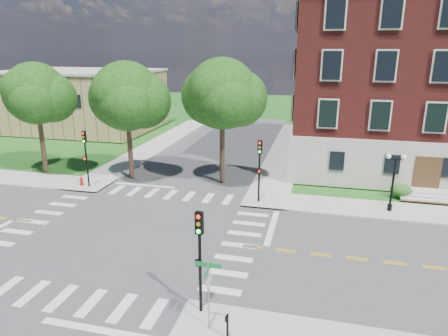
% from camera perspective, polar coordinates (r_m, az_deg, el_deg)
% --- Properties ---
extents(ground, '(160.00, 160.00, 0.00)m').
position_cam_1_polar(ground, '(26.75, -13.28, -9.02)').
color(ground, '#1E5618').
rests_on(ground, ground).
extents(road_ew, '(90.00, 12.00, 0.01)m').
position_cam_1_polar(road_ew, '(26.74, -13.28, -9.01)').
color(road_ew, '#3D3D3F').
rests_on(road_ew, ground).
extents(road_ns, '(12.00, 90.00, 0.01)m').
position_cam_1_polar(road_ns, '(26.74, -13.28, -9.00)').
color(road_ns, '#3D3D3F').
rests_on(road_ns, ground).
extents(sidewalk_ne, '(34.00, 34.00, 0.12)m').
position_cam_1_polar(sidewalk_ne, '(38.60, 18.93, -1.29)').
color(sidewalk_ne, '#9E9B93').
rests_on(sidewalk_ne, ground).
extents(sidewalk_nw, '(34.00, 34.00, 0.12)m').
position_cam_1_polar(sidewalk_nw, '(46.83, -21.76, 1.52)').
color(sidewalk_nw, '#9E9B93').
rests_on(sidewalk_nw, ground).
extents(crosswalk_east, '(2.20, 10.20, 0.02)m').
position_cam_1_polar(crosswalk_east, '(24.54, 2.21, -11.01)').
color(crosswalk_east, silver).
rests_on(crosswalk_east, ground).
extents(stop_bar_east, '(0.40, 5.50, 0.00)m').
position_cam_1_polar(stop_bar_east, '(26.98, 6.87, -8.42)').
color(stop_bar_east, silver).
rests_on(stop_bar_east, ground).
extents(secondary_building, '(20.40, 15.40, 8.30)m').
position_cam_1_polar(secondary_building, '(61.65, -19.51, 9.19)').
color(secondary_building, '#9B8155').
rests_on(secondary_building, ground).
extents(tree_b, '(5.57, 5.57, 10.17)m').
position_cam_1_polar(tree_b, '(40.16, -25.29, 9.57)').
color(tree_b, '#2E2117').
rests_on(tree_b, ground).
extents(tree_c, '(6.02, 6.02, 10.33)m').
position_cam_1_polar(tree_c, '(35.89, -13.77, 9.90)').
color(tree_c, '#2E2117').
rests_on(tree_c, ground).
extents(tree_d, '(5.95, 5.95, 10.65)m').
position_cam_1_polar(tree_d, '(33.58, -0.27, 10.53)').
color(tree_d, '#2E2117').
rests_on(tree_d, ground).
extents(traffic_signal_se, '(0.37, 0.42, 4.80)m').
position_cam_1_polar(traffic_signal_se, '(17.41, -3.50, -11.55)').
color(traffic_signal_se, black).
rests_on(traffic_signal_se, ground).
extents(traffic_signal_ne, '(0.38, 0.46, 4.80)m').
position_cam_1_polar(traffic_signal_ne, '(29.91, 5.08, 0.71)').
color(traffic_signal_ne, black).
rests_on(traffic_signal_ne, ground).
extents(traffic_signal_nw, '(0.34, 0.38, 4.80)m').
position_cam_1_polar(traffic_signal_nw, '(35.08, -19.17, 2.24)').
color(traffic_signal_nw, black).
rests_on(traffic_signal_nw, ground).
extents(twin_lamp_west, '(1.36, 0.36, 4.23)m').
position_cam_1_polar(twin_lamp_west, '(30.73, 23.03, -1.46)').
color(twin_lamp_west, black).
rests_on(twin_lamp_west, ground).
extents(street_sign_pole, '(1.10, 1.10, 3.10)m').
position_cam_1_polar(street_sign_pole, '(16.86, -2.24, -16.04)').
color(street_sign_pole, gray).
rests_on(street_sign_pole, ground).
extents(push_button_post, '(0.14, 0.21, 1.20)m').
position_cam_1_polar(push_button_post, '(17.14, 0.48, -21.61)').
color(push_button_post, black).
rests_on(push_button_post, ground).
extents(fire_hydrant, '(0.35, 0.35, 0.75)m').
position_cam_1_polar(fire_hydrant, '(36.30, -19.69, -1.82)').
color(fire_hydrant, '#A60F0C').
rests_on(fire_hydrant, ground).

